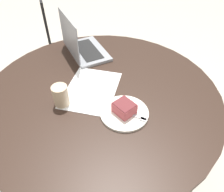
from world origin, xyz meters
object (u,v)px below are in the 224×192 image
(chair, at_px, (66,49))
(laptop, at_px, (82,47))
(plate, at_px, (124,113))
(coffee_glass, at_px, (61,96))

(chair, bearing_deg, laptop, 7.15)
(plate, xyz_separation_m, laptop, (-0.44, -0.37, 0.04))
(coffee_glass, distance_m, laptop, 0.46)
(plate, relative_size, laptop, 0.59)
(plate, relative_size, coffee_glass, 2.11)
(chair, bearing_deg, coffee_glass, -7.78)
(chair, bearing_deg, plate, 7.33)
(chair, xyz_separation_m, laptop, (0.39, 0.32, 0.29))
(coffee_glass, bearing_deg, chair, -155.35)
(coffee_glass, relative_size, laptop, 0.28)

